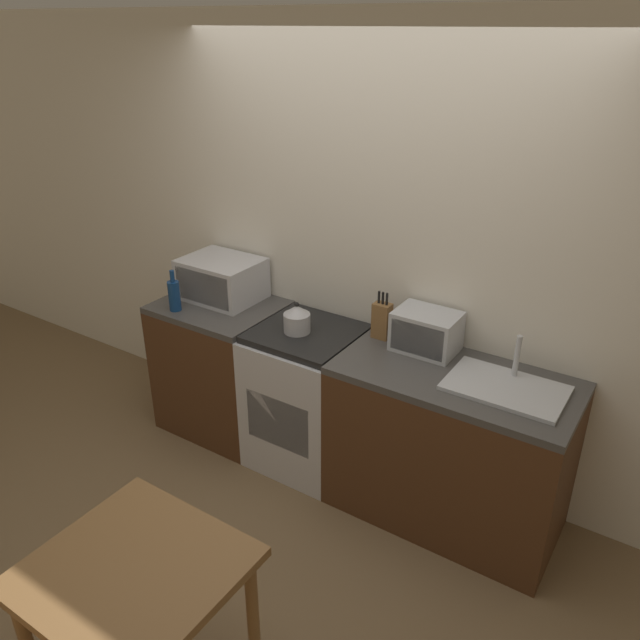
# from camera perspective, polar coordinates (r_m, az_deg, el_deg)

# --- Properties ---
(ground_plane) EXTENTS (16.00, 16.00, 0.00)m
(ground_plane) POSITION_cam_1_polar(r_m,az_deg,el_deg) (3.63, -3.54, -18.49)
(ground_plane) COLOR brown
(wall_back) EXTENTS (10.00, 0.06, 2.60)m
(wall_back) POSITION_cam_1_polar(r_m,az_deg,el_deg) (3.61, 4.91, 5.81)
(wall_back) COLOR silver
(wall_back) RESTS_ON ground_plane
(counter_left_run) EXTENTS (0.76, 0.62, 0.90)m
(counter_left_run) POSITION_cam_1_polar(r_m,az_deg,el_deg) (4.21, -8.86, -4.16)
(counter_left_run) COLOR #4C2D19
(counter_left_run) RESTS_ON ground_plane
(counter_right_run) EXTENTS (1.23, 0.62, 0.90)m
(counter_right_run) POSITION_cam_1_polar(r_m,az_deg,el_deg) (3.50, 11.62, -11.30)
(counter_right_run) COLOR #4C2D19
(counter_right_run) RESTS_ON ground_plane
(stove_range) EXTENTS (0.60, 0.62, 0.90)m
(stove_range) POSITION_cam_1_polar(r_m,az_deg,el_deg) (3.84, -1.18, -7.02)
(stove_range) COLOR silver
(stove_range) RESTS_ON ground_plane
(kettle) EXTENTS (0.15, 0.15, 0.19)m
(kettle) POSITION_cam_1_polar(r_m,az_deg,el_deg) (3.57, -2.13, 0.10)
(kettle) COLOR #B7B7BC
(kettle) RESTS_ON stove_range
(microwave) EXTENTS (0.49, 0.38, 0.26)m
(microwave) POSITION_cam_1_polar(r_m,az_deg,el_deg) (4.05, -8.98, 3.73)
(microwave) COLOR silver
(microwave) RESTS_ON counter_left_run
(bottle) EXTENTS (0.07, 0.07, 0.26)m
(bottle) POSITION_cam_1_polar(r_m,az_deg,el_deg) (3.94, -13.19, 2.24)
(bottle) COLOR navy
(bottle) RESTS_ON counter_left_run
(knife_block) EXTENTS (0.10, 0.07, 0.28)m
(knife_block) POSITION_cam_1_polar(r_m,az_deg,el_deg) (3.51, 5.68, -0.01)
(knife_block) COLOR brown
(knife_block) RESTS_ON counter_right_run
(toaster_oven) EXTENTS (0.34, 0.25, 0.22)m
(toaster_oven) POSITION_cam_1_polar(r_m,az_deg,el_deg) (3.41, 9.67, -1.04)
(toaster_oven) COLOR silver
(toaster_oven) RESTS_ON counter_right_run
(sink_basin) EXTENTS (0.57, 0.36, 0.24)m
(sink_basin) POSITION_cam_1_polar(r_m,az_deg,el_deg) (3.18, 16.64, -5.86)
(sink_basin) COLOR silver
(sink_basin) RESTS_ON counter_right_run
(dining_table) EXTENTS (0.73, 0.70, 0.74)m
(dining_table) POSITION_cam_1_polar(r_m,az_deg,el_deg) (2.60, -16.43, -22.55)
(dining_table) COLOR brown
(dining_table) RESTS_ON ground_plane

